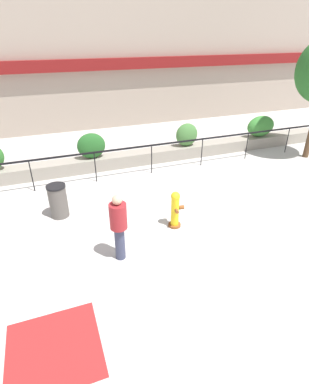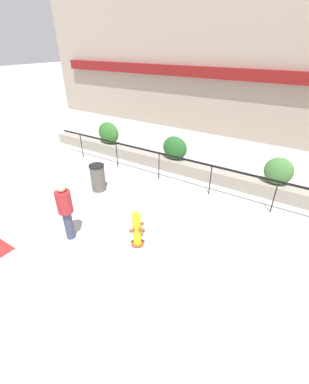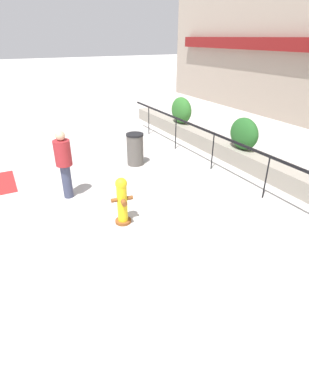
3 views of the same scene
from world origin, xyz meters
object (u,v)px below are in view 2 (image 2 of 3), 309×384
(pedestrian, at_px, (65,208))
(trash_bin, at_px, (98,178))
(hedge_bush_2, at_px, (279,171))
(fire_hydrant, at_px, (137,228))
(hedge_bush_0, at_px, (108,133))
(hedge_bush_1, at_px, (175,148))

(pedestrian, distance_m, trash_bin, 2.77)
(hedge_bush_2, bearing_deg, fire_hydrant, -118.90)
(hedge_bush_0, bearing_deg, hedge_bush_1, 0.00)
(hedge_bush_2, distance_m, trash_bin, 6.36)
(hedge_bush_1, relative_size, hedge_bush_2, 1.11)
(hedge_bush_1, height_order, fire_hydrant, hedge_bush_1)
(hedge_bush_2, height_order, fire_hydrant, hedge_bush_2)
(hedge_bush_0, height_order, hedge_bush_1, hedge_bush_0)
(fire_hydrant, xyz_separation_m, trash_bin, (-2.98, 1.67, -0.04))
(fire_hydrant, relative_size, trash_bin, 1.07)
(pedestrian, height_order, trash_bin, pedestrian)
(hedge_bush_1, height_order, trash_bin, hedge_bush_1)
(fire_hydrant, distance_m, trash_bin, 3.42)
(hedge_bush_0, distance_m, pedestrian, 6.39)
(hedge_bush_0, bearing_deg, fire_hydrant, -42.81)
(hedge_bush_0, relative_size, hedge_bush_2, 1.18)
(hedge_bush_1, relative_size, trash_bin, 1.07)
(hedge_bush_2, relative_size, trash_bin, 0.96)
(hedge_bush_0, xyz_separation_m, hedge_bush_2, (7.66, 0.00, -0.03))
(hedge_bush_0, bearing_deg, hedge_bush_2, 0.00)
(pedestrian, relative_size, trash_bin, 1.71)
(hedge_bush_0, bearing_deg, pedestrian, -58.90)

